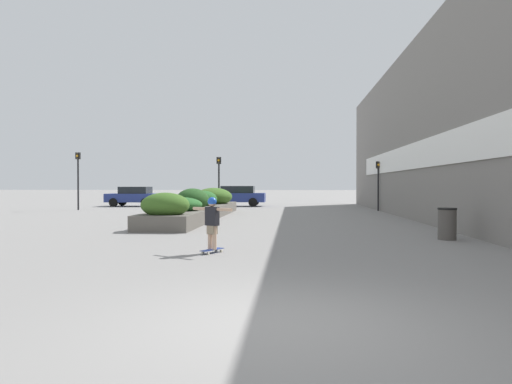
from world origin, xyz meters
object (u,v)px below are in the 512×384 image
(car_center_left, at_px, (134,196))
(traffic_light_far_left, at_px, (78,171))
(trash_bin, at_px, (447,224))
(car_leftmost, at_px, (236,196))
(skateboard, at_px, (212,250))
(skateboarder, at_px, (212,218))
(traffic_light_right, at_px, (378,177))
(traffic_light_left, at_px, (219,174))

(car_center_left, height_order, traffic_light_far_left, traffic_light_far_left)
(trash_bin, xyz_separation_m, car_leftmost, (-9.01, 21.37, 0.35))
(skateboard, bearing_deg, traffic_light_far_left, 152.99)
(skateboard, distance_m, car_center_left, 26.09)
(skateboarder, height_order, traffic_light_right, traffic_light_right)
(traffic_light_left, bearing_deg, trash_bin, -58.61)
(car_center_left, xyz_separation_m, traffic_light_far_left, (-1.81, -5.63, 1.77))
(trash_bin, bearing_deg, traffic_light_right, 86.86)
(skateboard, relative_size, car_leftmost, 0.15)
(skateboard, height_order, car_leftmost, car_leftmost)
(car_leftmost, relative_size, traffic_light_right, 1.45)
(traffic_light_left, xyz_separation_m, traffic_light_right, (10.30, 0.06, -0.19))
(traffic_light_left, bearing_deg, car_center_left, 145.45)
(car_center_left, bearing_deg, traffic_light_far_left, 162.15)
(traffic_light_far_left, bearing_deg, traffic_light_right, 1.42)
(skateboard, distance_m, traffic_light_far_left, 22.14)
(traffic_light_right, bearing_deg, traffic_light_far_left, -178.58)
(skateboarder, distance_m, traffic_light_left, 19.00)
(skateboard, height_order, traffic_light_left, traffic_light_left)
(trash_bin, bearing_deg, skateboard, -153.89)
(skateboarder, bearing_deg, traffic_light_right, 97.62)
(car_leftmost, relative_size, traffic_light_left, 1.32)
(car_center_left, xyz_separation_m, traffic_light_left, (7.55, -5.20, 1.58))
(car_leftmost, height_order, traffic_light_right, traffic_light_right)
(traffic_light_right, bearing_deg, traffic_light_left, -179.66)
(skateboarder, xyz_separation_m, traffic_light_left, (-2.85, 18.72, 1.52))
(car_leftmost, bearing_deg, car_center_left, 94.87)
(skateboarder, relative_size, traffic_light_far_left, 0.33)
(trash_bin, xyz_separation_m, traffic_light_left, (-9.45, 15.48, 1.90))
(car_center_left, height_order, traffic_light_left, traffic_light_left)
(traffic_light_far_left, bearing_deg, car_center_left, 72.15)
(car_leftmost, bearing_deg, traffic_light_right, -120.55)
(car_leftmost, bearing_deg, trash_bin, -157.14)
(traffic_light_far_left, bearing_deg, traffic_light_left, 2.61)
(trash_bin, distance_m, traffic_light_far_left, 24.19)
(car_center_left, relative_size, traffic_light_right, 1.26)
(trash_bin, relative_size, traffic_light_right, 0.30)
(traffic_light_far_left, bearing_deg, trash_bin, -38.68)
(skateboard, xyz_separation_m, trash_bin, (6.60, 3.24, 0.41))
(car_leftmost, relative_size, traffic_light_far_left, 1.21)
(car_leftmost, distance_m, car_center_left, 8.02)
(car_center_left, bearing_deg, trash_bin, -140.58)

